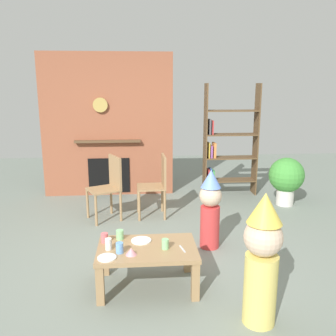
{
  "coord_description": "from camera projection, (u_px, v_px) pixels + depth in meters",
  "views": [
    {
      "loc": [
        -0.18,
        -3.61,
        1.87
      ],
      "look_at": [
        0.15,
        0.4,
        0.94
      ],
      "focal_mm": 38.76,
      "sensor_mm": 36.0,
      "label": 1
    }
  ],
  "objects": [
    {
      "name": "birthday_cake_slice",
      "position": [
        131.0,
        251.0,
        3.2
      ],
      "size": [
        0.1,
        0.1,
        0.07
      ],
      "primitive_type": "cone",
      "color": "pink",
      "rests_on": "coffee_table"
    },
    {
      "name": "paper_cup_far_right",
      "position": [
        165.0,
        244.0,
        3.32
      ],
      "size": [
        0.06,
        0.06,
        0.1
      ],
      "primitive_type": "cylinder",
      "color": "#8CD18C",
      "rests_on": "coffee_table"
    },
    {
      "name": "paper_cup_center",
      "position": [
        108.0,
        244.0,
        3.3
      ],
      "size": [
        0.06,
        0.06,
        0.11
      ],
      "primitive_type": "cylinder",
      "color": "silver",
      "rests_on": "coffee_table"
    },
    {
      "name": "paper_plate_front",
      "position": [
        107.0,
        258.0,
        3.14
      ],
      "size": [
        0.17,
        0.17,
        0.01
      ],
      "primitive_type": "cylinder",
      "color": "white",
      "rests_on": "coffee_table"
    },
    {
      "name": "child_with_cone_hat",
      "position": [
        262.0,
        256.0,
        2.8
      ],
      "size": [
        0.3,
        0.3,
        1.09
      ],
      "rotation": [
        0.0,
        0.0,
        2.54
      ],
      "color": "#E0CC66",
      "rests_on": "ground_plane"
    },
    {
      "name": "bookshelf",
      "position": [
        227.0,
        145.0,
        6.18
      ],
      "size": [
        0.9,
        0.28,
        1.9
      ],
      "color": "brown",
      "rests_on": "ground_plane"
    },
    {
      "name": "table_fork",
      "position": [
        182.0,
        249.0,
        3.32
      ],
      "size": [
        0.05,
        0.15,
        0.01
      ],
      "primitive_type": "cube",
      "rotation": [
        0.0,
        0.0,
        1.79
      ],
      "color": "silver",
      "rests_on": "coffee_table"
    },
    {
      "name": "paper_cup_near_right",
      "position": [
        120.0,
        235.0,
        3.53
      ],
      "size": [
        0.07,
        0.07,
        0.09
      ],
      "primitive_type": "cylinder",
      "color": "#8CD18C",
      "rests_on": "coffee_table"
    },
    {
      "name": "child_in_pink",
      "position": [
        210.0,
        207.0,
        4.18
      ],
      "size": [
        0.26,
        0.26,
        0.94
      ],
      "rotation": [
        0.0,
        0.0,
        -2.32
      ],
      "color": "#D13838",
      "rests_on": "ground_plane"
    },
    {
      "name": "potted_plant_tall",
      "position": [
        286.0,
        177.0,
        5.7
      ],
      "size": [
        0.55,
        0.55,
        0.76
      ],
      "color": "beige",
      "rests_on": "ground_plane"
    },
    {
      "name": "paper_plate_rear",
      "position": [
        141.0,
        241.0,
        3.49
      ],
      "size": [
        0.19,
        0.19,
        0.01
      ],
      "primitive_type": "cylinder",
      "color": "white",
      "rests_on": "coffee_table"
    },
    {
      "name": "brick_fireplace_feature",
      "position": [
        108.0,
        126.0,
        6.15
      ],
      "size": [
        2.2,
        0.28,
        2.4
      ],
      "color": "#935138",
      "rests_on": "ground_plane"
    },
    {
      "name": "coffee_table",
      "position": [
        147.0,
        254.0,
        3.38
      ],
      "size": [
        0.92,
        0.6,
        0.4
      ],
      "color": "#9E7A51",
      "rests_on": "ground_plane"
    },
    {
      "name": "paper_cup_near_left",
      "position": [
        120.0,
        248.0,
        3.23
      ],
      "size": [
        0.07,
        0.07,
        0.1
      ],
      "primitive_type": "cylinder",
      "color": "#669EE0",
      "rests_on": "coffee_table"
    },
    {
      "name": "dining_chair_middle",
      "position": [
        157.0,
        182.0,
        5.2
      ],
      "size": [
        0.41,
        0.41,
        0.9
      ],
      "rotation": [
        0.0,
        0.0,
        3.18
      ],
      "color": "#9E7A51",
      "rests_on": "ground_plane"
    },
    {
      "name": "paper_cup_far_left",
      "position": [
        105.0,
        238.0,
        3.45
      ],
      "size": [
        0.07,
        0.07,
        0.09
      ],
      "primitive_type": "cylinder",
      "color": "#E5666B",
      "rests_on": "coffee_table"
    },
    {
      "name": "ground_plane",
      "position": [
        157.0,
        261.0,
        3.94
      ],
      "size": [
        12.0,
        12.0,
        0.0
      ],
      "primitive_type": "plane",
      "color": "gray"
    },
    {
      "name": "dining_chair_left",
      "position": [
        109.0,
        184.0,
        5.1
      ],
      "size": [
        0.53,
        0.53,
        0.9
      ],
      "rotation": [
        0.0,
        0.0,
        3.59
      ],
      "color": "#9E7A51",
      "rests_on": "ground_plane"
    }
  ]
}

